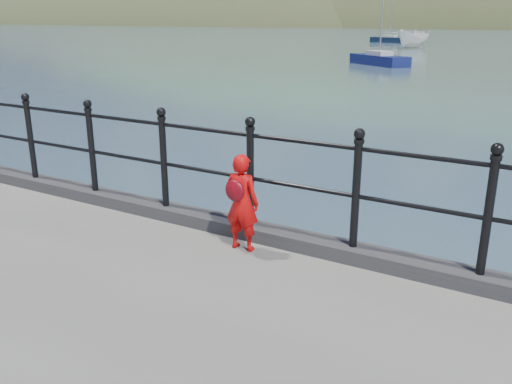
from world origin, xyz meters
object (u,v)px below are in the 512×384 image
Objects in this scene: railing at (205,158)px; sailboat_port at (379,60)px; launch_white at (413,39)px; child at (242,202)px; sailboat_left at (390,40)px.

sailboat_port reaches higher than railing.
launch_white is at bearing 102.93° from railing.
child is 72.63m from sailboat_left.
launch_white is at bearing -79.35° from child.
sailboat_left reaches higher than launch_white.
railing reaches higher than launch_white.
railing is at bearing -58.02° from launch_white.
sailboat_left is 0.98× the size of sailboat_port.
railing is at bearing -63.53° from sailboat_left.
railing is 35.46m from sailboat_port.
child is at bearing -63.07° from sailboat_left.
railing reaches higher than child.
child is 0.14× the size of sailboat_port.
sailboat_left is at bearing 141.53° from sailboat_port.
child is at bearing -57.43° from launch_white.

